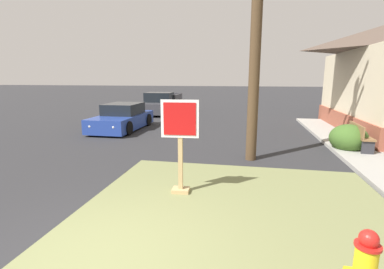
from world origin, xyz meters
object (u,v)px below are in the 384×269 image
Objects in this scene: parked_sedan_blue at (123,118)px; utility_pole at (257,4)px; pickup_truck_charcoal at (162,104)px; street_bench at (360,135)px; manhole_cover at (138,173)px; stop_sign at (180,148)px.

parked_sedan_blue is 8.33m from utility_pole.
pickup_truck_charcoal is 13.35m from street_bench.
parked_sedan_blue is 0.48× the size of utility_pole.
pickup_truck_charcoal is 0.64× the size of utility_pole.
utility_pole is at bearing 32.59° from manhole_cover.
parked_sedan_blue is 0.74× the size of pickup_truck_charcoal.
street_bench is (9.68, -2.50, 0.04)m from parked_sedan_blue.
manhole_cover is at bearing -152.17° from street_bench.
street_bench is at bearing 23.57° from utility_pole.
parked_sedan_blue is (-3.15, 5.95, 0.53)m from manhole_cover.
pickup_truck_charcoal is at bearing 104.21° from manhole_cover.
street_bench is at bearing 27.83° from manhole_cover.
pickup_truck_charcoal reaches higher than street_bench.
stop_sign reaches higher than manhole_cover.
pickup_truck_charcoal is (-0.04, 6.65, 0.08)m from parked_sedan_blue.
manhole_cover is at bearing -75.79° from pickup_truck_charcoal.
parked_sedan_blue is at bearing -89.63° from pickup_truck_charcoal.
utility_pole reaches higher than parked_sedan_blue.
pickup_truck_charcoal is (-3.19, 12.59, 0.61)m from manhole_cover.
manhole_cover is (-1.45, 1.18, -1.04)m from stop_sign.
parked_sedan_blue is at bearing 165.50° from street_bench.
street_bench is (5.08, 4.63, -0.47)m from stop_sign.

